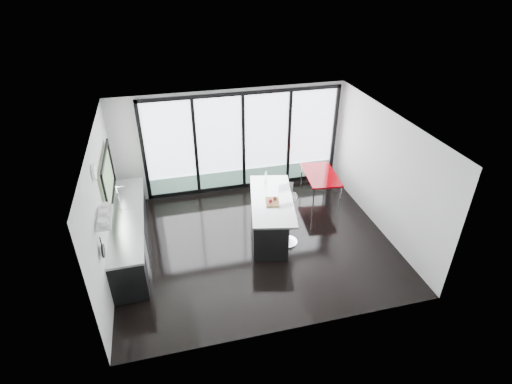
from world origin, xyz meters
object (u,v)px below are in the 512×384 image
object	(u,v)px
island	(268,215)
bar_stool_near	(288,229)
bar_stool_far	(288,209)
red_table	(320,186)

from	to	relation	value
island	bar_stool_near	size ratio (longest dim) A/B	3.21
bar_stool_near	bar_stool_far	size ratio (longest dim) A/B	0.95
bar_stool_near	red_table	xyz separation A→B (m)	(1.41, 1.60, 0.00)
island	red_table	size ratio (longest dim) A/B	1.72
island	bar_stool_near	bearing A→B (deg)	-59.09
island	bar_stool_near	distance (m)	0.60
bar_stool_near	red_table	bearing A→B (deg)	42.52
island	bar_stool_near	world-z (taller)	island
red_table	bar_stool_near	bearing A→B (deg)	-131.35
bar_stool_far	red_table	xyz separation A→B (m)	(1.16, 0.86, -0.02)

